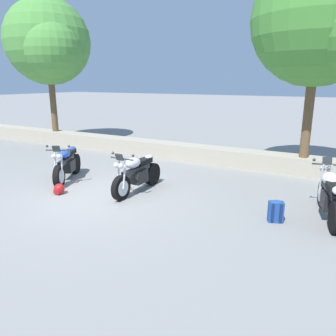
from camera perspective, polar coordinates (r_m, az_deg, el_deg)
The scene contains 9 objects.
ground_plane at distance 8.57m, azimuth -12.22°, elevation -4.82°, with size 120.00×120.00×0.00m, color gray.
stone_wall at distance 12.35m, azimuth 2.57°, elevation 2.89°, with size 36.00×0.80×0.55m, color #A89E89.
motorcycle_blue_near_left at distance 10.06m, azimuth -17.21°, elevation 0.67°, with size 1.16×1.90×1.18m.
motorcycle_silver_centre at distance 8.60m, azimuth -5.45°, elevation -1.08°, with size 0.67×2.06×1.18m.
motorcycle_white_far_right at distance 7.74m, azimuth 26.37°, elevation -4.45°, with size 0.85×2.04×1.18m.
rider_backpack at distance 7.20m, azimuth 18.23°, elevation -7.07°, with size 0.35×0.33×0.47m.
rider_helmet at distance 8.95m, azimuth -18.45°, elevation -3.49°, with size 0.28×0.28×0.28m.
leafy_tree_far_left at distance 16.15m, azimuth -20.05°, elevation 19.69°, with size 3.90×3.72×5.82m.
leafy_tree_mid_left at distance 10.77m, azimuth 25.63°, elevation 22.08°, with size 3.93×3.74×5.85m.
Camera 1 is at (5.45, -5.97, 2.85)m, focal length 35.03 mm.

